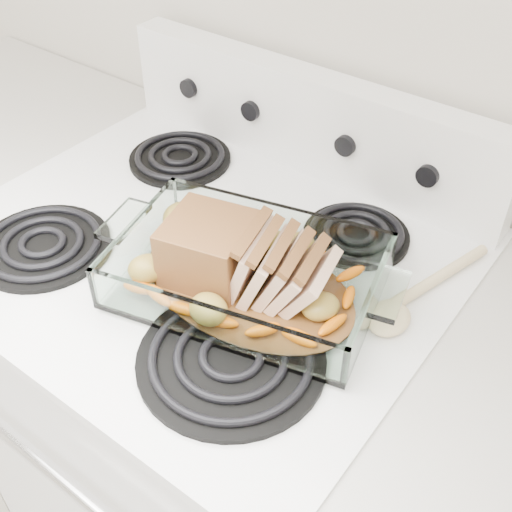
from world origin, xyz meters
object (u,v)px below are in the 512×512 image
Objects in this scene: electric_range at (214,412)px; pork_roast at (234,254)px; counter_left at (13,284)px; baking_dish at (248,279)px.

pork_roast is at bearing -23.79° from electric_range.
electric_range reaches higher than counter_left.
counter_left is 3.89× the size of pork_roast.
electric_range reaches higher than baking_dish.
pork_roast is (0.77, -0.04, 0.53)m from counter_left.
counter_left is at bearing 162.59° from baking_dish.
pork_roast is (-0.02, 0.00, 0.03)m from baking_dish.
baking_dish is 1.53× the size of pork_roast.
electric_range is 4.66× the size of pork_roast.
baking_dish is (0.79, -0.04, 0.50)m from counter_left.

